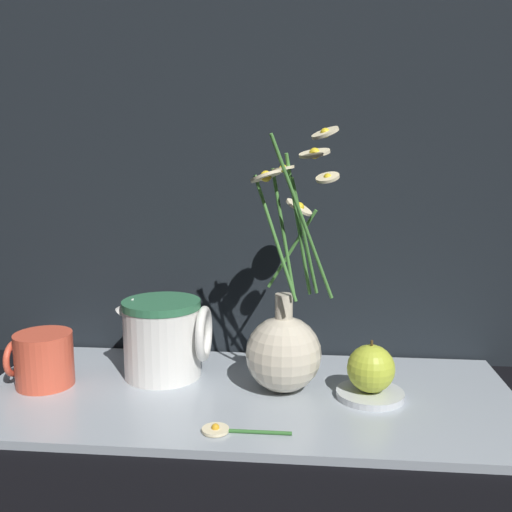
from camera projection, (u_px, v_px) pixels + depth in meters
ground_plane at (245, 400)px, 0.87m from camera, size 6.00×6.00×0.00m
shelf at (245, 396)px, 0.87m from camera, size 0.82×0.36×0.01m
backdrop_wall at (257, 47)px, 0.97m from camera, size 1.32×0.02×1.10m
vase_with_flowers at (284, 346)px, 0.87m from camera, size 0.14×0.21×0.39m
yellow_mug at (43, 359)px, 0.89m from camera, size 0.10×0.09×0.08m
ceramic_pitcher at (164, 335)px, 0.93m from camera, size 0.15×0.13×0.14m
saucer_plate at (370, 395)px, 0.85m from camera, size 0.10×0.10×0.01m
orange_fruit at (371, 369)px, 0.84m from camera, size 0.07×0.07×0.08m
loose_daisy at (226, 430)px, 0.74m from camera, size 0.12×0.04×0.01m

